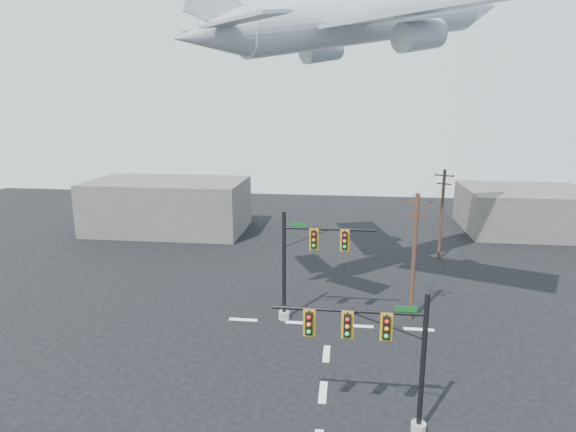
# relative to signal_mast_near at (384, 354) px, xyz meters

# --- Properties ---
(lane_markings) EXTENTS (14.00, 21.20, 0.01)m
(lane_markings) POSITION_rel_signal_mast_near_xyz_m (-2.79, 4.02, -3.86)
(lane_markings) COLOR white
(lane_markings) RESTS_ON ground
(signal_mast_near) EXTENTS (7.09, 0.75, 6.81)m
(signal_mast_near) POSITION_rel_signal_mast_near_xyz_m (0.00, 0.00, 0.00)
(signal_mast_near) COLOR gray
(signal_mast_near) RESTS_ON ground
(signal_mast_far) EXTENTS (6.50, 0.85, 7.72)m
(signal_mast_far) POSITION_rel_signal_mast_near_xyz_m (-4.68, 11.15, 0.22)
(signal_mast_far) COLOR gray
(signal_mast_far) RESTS_ON ground
(utility_pole_a) EXTENTS (1.72, 0.73, 8.96)m
(utility_pole_a) POSITION_rel_signal_mast_near_xyz_m (2.81, 12.21, 0.81)
(utility_pole_a) COLOR #442A1D
(utility_pole_a) RESTS_ON ground
(utility_pole_b) EXTENTS (1.66, 0.84, 8.75)m
(utility_pole_b) POSITION_rel_signal_mast_near_xyz_m (7.23, 26.47, 0.71)
(utility_pole_b) COLOR #442A1D
(utility_pole_b) RESTS_ON ground
(power_lines) EXTENTS (6.03, 14.27, 0.03)m
(power_lines) POSITION_rel_signal_mast_near_xyz_m (5.02, 19.34, 4.34)
(power_lines) COLOR black
(airliner) EXTENTS (24.94, 23.53, 7.68)m
(airliner) POSITION_rel_signal_mast_near_xyz_m (-0.75, 16.16, 16.49)
(airliner) COLOR #B1B7BD
(building_left) EXTENTS (18.00, 10.00, 6.00)m
(building_left) POSITION_rel_signal_mast_near_xyz_m (-22.79, 33.69, -0.87)
(building_left) COLOR #625E56
(building_left) RESTS_ON ground
(building_right) EXTENTS (14.00, 12.00, 5.00)m
(building_right) POSITION_rel_signal_mast_near_xyz_m (19.21, 38.69, -1.37)
(building_right) COLOR #625E56
(building_right) RESTS_ON ground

